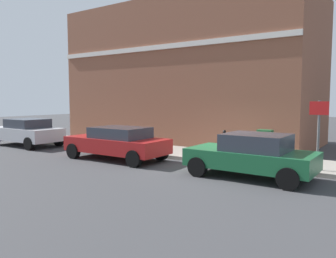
% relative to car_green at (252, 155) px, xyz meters
% --- Properties ---
extents(ground, '(80.00, 80.00, 0.00)m').
position_rel_car_green_xyz_m(ground, '(0.62, 1.48, -0.73)').
color(ground, '#38383A').
extents(sidewalk, '(2.59, 30.00, 0.15)m').
position_rel_car_green_xyz_m(sidewalk, '(2.53, 7.48, -0.66)').
color(sidewalk, gray).
rests_on(sidewalk, ground).
extents(corner_building, '(6.56, 13.98, 7.70)m').
position_rel_car_green_xyz_m(corner_building, '(7.05, 6.47, 3.12)').
color(corner_building, brown).
rests_on(corner_building, ground).
extents(car_green, '(1.97, 3.97, 1.41)m').
position_rel_car_green_xyz_m(car_green, '(0.00, 0.00, 0.00)').
color(car_green, '#195933').
rests_on(car_green, ground).
extents(car_red, '(1.98, 4.41, 1.35)m').
position_rel_car_green_xyz_m(car_red, '(-0.07, 5.73, -0.01)').
color(car_red, maroon).
rests_on(car_red, ground).
extents(car_silver, '(1.96, 4.19, 1.44)m').
position_rel_car_green_xyz_m(car_silver, '(0.19, 12.51, 0.02)').
color(car_silver, '#B7B7BC').
rests_on(car_silver, ground).
extents(utility_cabinet, '(0.46, 0.61, 1.15)m').
position_rel_car_green_xyz_m(utility_cabinet, '(2.71, 0.51, -0.05)').
color(utility_cabinet, '#1E4C28').
rests_on(utility_cabinet, sidewalk).
extents(bollard_near_cabinet, '(0.14, 0.14, 1.04)m').
position_rel_car_green_xyz_m(bollard_near_cabinet, '(2.81, 2.29, -0.03)').
color(bollard_near_cabinet, black).
rests_on(bollard_near_cabinet, sidewalk).
extents(street_sign, '(0.08, 0.60, 2.30)m').
position_rel_car_green_xyz_m(street_sign, '(1.66, -1.62, 0.93)').
color(street_sign, '#59595B').
rests_on(street_sign, sidewalk).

